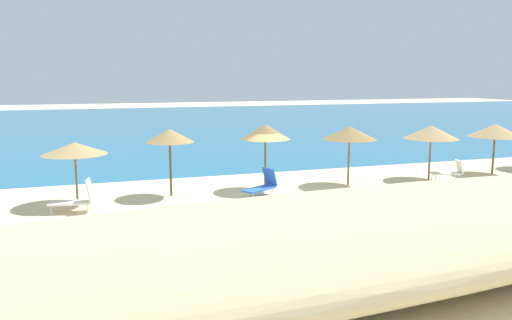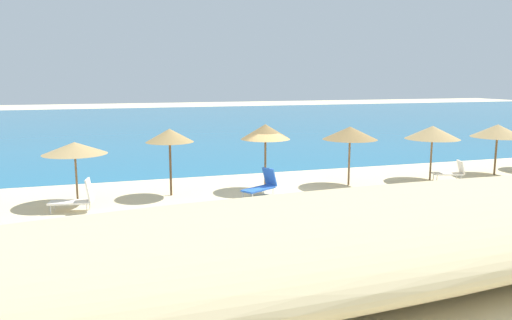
{
  "view_description": "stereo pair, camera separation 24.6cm",
  "coord_description": "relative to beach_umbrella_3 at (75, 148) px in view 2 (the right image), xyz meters",
  "views": [
    {
      "loc": [
        -7.26,
        -18.5,
        4.85
      ],
      "look_at": [
        -0.65,
        1.42,
        1.37
      ],
      "focal_mm": 34.96,
      "sensor_mm": 36.0,
      "label": 1
    },
    {
      "loc": [
        -7.03,
        -18.58,
        4.85
      ],
      "look_at": [
        -0.65,
        1.42,
        1.37
      ],
      "focal_mm": 34.96,
      "sensor_mm": 36.0,
      "label": 2
    }
  ],
  "objects": [
    {
      "name": "ground_plane",
      "position": [
        7.92,
        -1.57,
        -2.17
      ],
      "size": [
        160.0,
        160.0,
        0.0
      ],
      "primitive_type": "plane",
      "color": "beige"
    },
    {
      "name": "sea_water",
      "position": [
        7.92,
        33.35,
        -2.17
      ],
      "size": [
        160.0,
        59.22,
        0.01
      ],
      "primitive_type": "cube",
      "color": "#1E6B93",
      "rests_on": "ground_plane"
    },
    {
      "name": "dune_ridge",
      "position": [
        6.48,
        -9.62,
        -1.22
      ],
      "size": [
        37.57,
        9.13,
        1.91
      ],
      "primitive_type": "ellipsoid",
      "rotation": [
        0.0,
        0.0,
        0.07
      ],
      "color": "#C9B586",
      "rests_on": "ground_plane"
    },
    {
      "name": "beach_umbrella_3",
      "position": [
        0.0,
        0.0,
        0.0
      ],
      "size": [
        2.45,
        2.45,
        2.41
      ],
      "color": "brown",
      "rests_on": "ground_plane"
    },
    {
      "name": "beach_umbrella_4",
      "position": [
        3.67,
        0.23,
        0.33
      ],
      "size": [
        1.97,
        1.97,
        2.79
      ],
      "color": "brown",
      "rests_on": "ground_plane"
    },
    {
      "name": "beach_umbrella_5",
      "position": [
        7.77,
        0.09,
        0.37
      ],
      "size": [
        2.14,
        2.14,
        2.88
      ],
      "color": "brown",
      "rests_on": "ground_plane"
    },
    {
      "name": "beach_umbrella_6",
      "position": [
        11.67,
        -0.25,
        0.22
      ],
      "size": [
        2.46,
        2.46,
        2.69
      ],
      "color": "brown",
      "rests_on": "ground_plane"
    },
    {
      "name": "beach_umbrella_7",
      "position": [
        15.96,
        -0.37,
        0.12
      ],
      "size": [
        2.55,
        2.55,
        2.61
      ],
      "color": "brown",
      "rests_on": "ground_plane"
    },
    {
      "name": "beach_umbrella_8",
      "position": [
        19.92,
        -0.22,
        0.05
      ],
      "size": [
        2.58,
        2.58,
        2.55
      ],
      "color": "brown",
      "rests_on": "ground_plane"
    },
    {
      "name": "lounge_chair_0",
      "position": [
        0.02,
        -1.31,
        -1.67
      ],
      "size": [
        1.63,
        0.89,
        1.23
      ],
      "rotation": [
        0.0,
        0.0,
        1.38
      ],
      "color": "white",
      "rests_on": "ground_plane"
    },
    {
      "name": "lounge_chair_1",
      "position": [
        16.68,
        -0.96,
        -1.72
      ],
      "size": [
        1.51,
        0.96,
        1.01
      ],
      "rotation": [
        0.0,
        0.0,
        1.27
      ],
      "color": "white",
      "rests_on": "ground_plane"
    },
    {
      "name": "lounge_chair_3",
      "position": [
        7.22,
        -1.11,
        -1.7
      ],
      "size": [
        1.7,
        1.34,
        1.14
      ],
      "rotation": [
        0.0,
        0.0,
        2.1
      ],
      "color": "blue",
      "rests_on": "ground_plane"
    }
  ]
}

